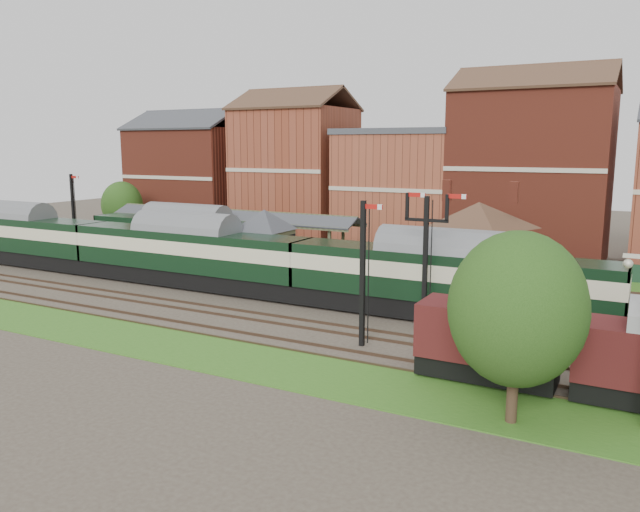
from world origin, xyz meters
The scene contains 18 objects.
ground centered at (0.00, 0.00, 0.00)m, with size 160.00×160.00×0.00m, color #473D33.
grass_back centered at (0.00, 16.00, 0.03)m, with size 90.00×4.50×0.06m, color #2D6619.
grass_front centered at (0.00, -12.00, 0.03)m, with size 90.00×5.00×0.06m, color #2D6619.
fence centered at (0.00, 18.00, 0.75)m, with size 90.00×0.12×1.50m, color #193823.
platform centered at (-5.00, 9.75, 0.50)m, with size 55.00×3.40×1.00m, color #2D2D2D.
signal_box centered at (-3.00, 3.25, 3.19)m, with size 5.40×5.40×6.00m.
brick_hut centered at (5.00, 3.25, 1.20)m, with size 3.20×2.64×2.94m.
station_building centered at (12.00, 9.75, 3.96)m, with size 8.10×8.10×5.90m.
canopy centered at (-11.00, 9.75, 4.58)m, with size 26.00×3.89×4.08m.
semaphore_bracket centered at (12.04, -2.50, 4.63)m, with size 3.60×0.25×8.18m.
semaphore_platform_end centered at (-29.98, 8.00, 4.16)m, with size 1.23×0.25×8.00m.
semaphore_siding centered at (10.02, -7.00, 4.16)m, with size 1.23×0.25×8.00m.
town_backdrop centered at (-0.18, 25.00, 7.00)m, with size 69.00×10.00×16.00m.
dmu_train centered at (-8.09, 0.00, 2.76)m, with size 61.83×3.24×4.75m.
platform_railcar centered at (-13.54, 6.50, 2.70)m, with size 20.20×3.18×4.65m.
goods_van_a centered at (17.29, -9.00, 2.16)m, with size 6.27×2.72×3.80m.
tree_far centered at (19.26, -13.11, 4.66)m, with size 5.28×5.28×7.71m.
tree_back centered at (-30.65, 15.48, 4.15)m, with size 4.70×4.70×6.87m.
Camera 1 is at (23.54, -37.15, 10.83)m, focal length 35.00 mm.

